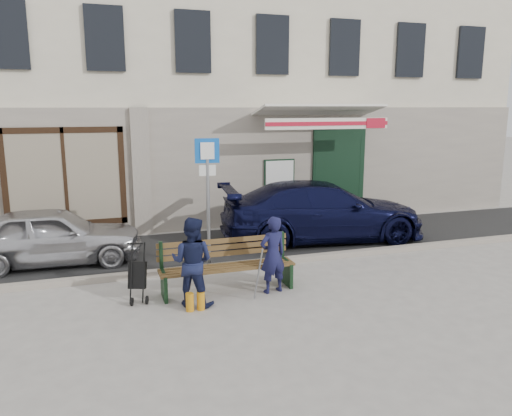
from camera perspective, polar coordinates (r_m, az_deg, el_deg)
name	(u,v)px	position (r m, az deg, el deg)	size (l,w,h in m)	color
ground	(253,295)	(8.85, -0.33, -9.86)	(80.00, 80.00, 0.00)	#9E9991
asphalt_lane	(213,247)	(11.69, -4.94, -4.51)	(60.00, 3.20, 0.01)	#282828
curb	(231,266)	(10.19, -2.89, -6.60)	(60.00, 0.18, 0.12)	#9E9384
building	(172,49)	(16.59, -9.61, 17.43)	(20.00, 8.27, 10.00)	beige
car_silver	(52,236)	(11.12, -22.27, -2.97)	(1.44, 3.57, 1.22)	#BBBBC0
car_navy	(322,211)	(12.28, 7.60, -0.34)	(2.02, 4.97, 1.44)	black
parking_sign	(208,182)	(9.96, -5.54, 2.94)	(0.49, 0.08, 2.62)	gray
bench	(225,267)	(8.86, -3.59, -6.71)	(2.40, 1.17, 0.98)	brown
man	(273,255)	(8.75, 1.93, -5.36)	(0.50, 0.33, 1.37)	#15163B
woman	(192,262)	(8.25, -7.31, -6.11)	(0.72, 0.56, 1.49)	#141938
stroller	(137,276)	(8.67, -13.40, -7.61)	(0.35, 0.45, 0.98)	black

